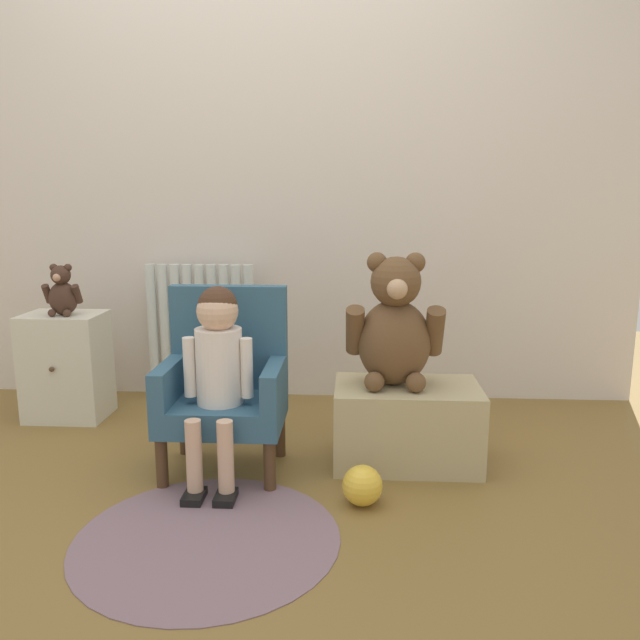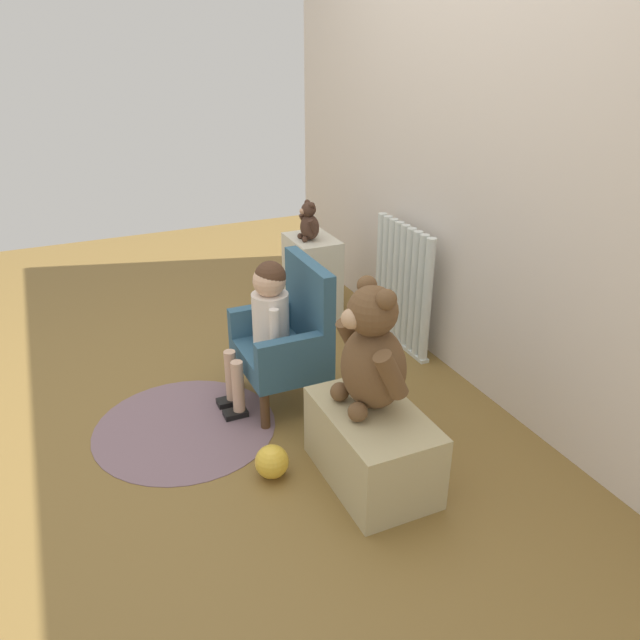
{
  "view_description": "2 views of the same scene",
  "coord_description": "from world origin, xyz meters",
  "px_view_note": "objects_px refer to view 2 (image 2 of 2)",
  "views": [
    {
      "loc": [
        0.49,
        -1.86,
        1.04
      ],
      "look_at": [
        0.35,
        0.43,
        0.58
      ],
      "focal_mm": 35.0,
      "sensor_mm": 36.0,
      "label": 1
    },
    {
      "loc": [
        2.44,
        -0.54,
        1.66
      ],
      "look_at": [
        0.39,
        0.38,
        0.59
      ],
      "focal_mm": 35.0,
      "sensor_mm": 36.0,
      "label": 2
    }
  ],
  "objects_px": {
    "small_teddy_bear": "(309,223)",
    "child_figure": "(266,315)",
    "small_dresser": "(312,277)",
    "large_teddy_bear": "(372,354)",
    "low_bench": "(372,446)",
    "floor_rug": "(185,427)",
    "radiator": "(402,286)",
    "child_armchair": "(289,337)",
    "toy_ball": "(272,462)"
  },
  "relations": [
    {
      "from": "small_teddy_bear",
      "to": "child_figure",
      "type": "bearing_deg",
      "value": -34.61
    },
    {
      "from": "small_dresser",
      "to": "large_teddy_bear",
      "type": "height_order",
      "value": "large_teddy_bear"
    },
    {
      "from": "low_bench",
      "to": "large_teddy_bear",
      "type": "bearing_deg",
      "value": 164.38
    },
    {
      "from": "large_teddy_bear",
      "to": "floor_rug",
      "type": "height_order",
      "value": "large_teddy_bear"
    },
    {
      "from": "small_dresser",
      "to": "low_bench",
      "type": "height_order",
      "value": "small_dresser"
    },
    {
      "from": "low_bench",
      "to": "small_dresser",
      "type": "bearing_deg",
      "value": 164.82
    },
    {
      "from": "radiator",
      "to": "child_figure",
      "type": "xyz_separation_m",
      "value": [
        0.29,
        -0.9,
        0.12
      ]
    },
    {
      "from": "child_armchair",
      "to": "toy_ball",
      "type": "xyz_separation_m",
      "value": [
        0.52,
        -0.29,
        -0.26
      ]
    },
    {
      "from": "radiator",
      "to": "large_teddy_bear",
      "type": "relative_size",
      "value": 1.36
    },
    {
      "from": "low_bench",
      "to": "floor_rug",
      "type": "height_order",
      "value": "low_bench"
    },
    {
      "from": "child_armchair",
      "to": "low_bench",
      "type": "distance_m",
      "value": 0.72
    },
    {
      "from": "small_teddy_bear",
      "to": "toy_ball",
      "type": "bearing_deg",
      "value": -28.99
    },
    {
      "from": "large_teddy_bear",
      "to": "toy_ball",
      "type": "distance_m",
      "value": 0.61
    },
    {
      "from": "small_dresser",
      "to": "large_teddy_bear",
      "type": "bearing_deg",
      "value": -15.16
    },
    {
      "from": "radiator",
      "to": "child_armchair",
      "type": "relative_size",
      "value": 1.01
    },
    {
      "from": "child_armchair",
      "to": "large_teddy_bear",
      "type": "relative_size",
      "value": 1.35
    },
    {
      "from": "child_figure",
      "to": "small_teddy_bear",
      "type": "height_order",
      "value": "small_teddy_bear"
    },
    {
      "from": "large_teddy_bear",
      "to": "floor_rug",
      "type": "bearing_deg",
      "value": -133.88
    },
    {
      "from": "child_armchair",
      "to": "small_dresser",
      "type": "bearing_deg",
      "value": 150.11
    },
    {
      "from": "radiator",
      "to": "toy_ball",
      "type": "bearing_deg",
      "value": -53.02
    },
    {
      "from": "large_teddy_bear",
      "to": "toy_ball",
      "type": "xyz_separation_m",
      "value": [
        -0.12,
        -0.37,
        -0.47
      ]
    },
    {
      "from": "low_bench",
      "to": "small_teddy_bear",
      "type": "relative_size",
      "value": 2.39
    },
    {
      "from": "small_teddy_bear",
      "to": "floor_rug",
      "type": "relative_size",
      "value": 0.29
    },
    {
      "from": "small_dresser",
      "to": "floor_rug",
      "type": "height_order",
      "value": "small_dresser"
    },
    {
      "from": "child_figure",
      "to": "small_dresser",
      "type": "bearing_deg",
      "value": 144.82
    },
    {
      "from": "child_figure",
      "to": "large_teddy_bear",
      "type": "distance_m",
      "value": 0.68
    },
    {
      "from": "toy_ball",
      "to": "low_bench",
      "type": "bearing_deg",
      "value": 64.03
    },
    {
      "from": "low_bench",
      "to": "small_teddy_bear",
      "type": "distance_m",
      "value": 1.65
    },
    {
      "from": "child_figure",
      "to": "small_teddy_bear",
      "type": "xyz_separation_m",
      "value": [
        -0.84,
        0.58,
        0.14
      ]
    },
    {
      "from": "radiator",
      "to": "child_armchair",
      "type": "distance_m",
      "value": 0.84
    },
    {
      "from": "low_bench",
      "to": "small_teddy_bear",
      "type": "bearing_deg",
      "value": 165.58
    },
    {
      "from": "low_bench",
      "to": "child_figure",
      "type": "bearing_deg",
      "value": -165.41
    },
    {
      "from": "small_dresser",
      "to": "low_bench",
      "type": "bearing_deg",
      "value": -15.18
    },
    {
      "from": "radiator",
      "to": "child_figure",
      "type": "height_order",
      "value": "child_figure"
    },
    {
      "from": "small_teddy_bear",
      "to": "toy_ball",
      "type": "relative_size",
      "value": 1.7
    },
    {
      "from": "child_figure",
      "to": "low_bench",
      "type": "height_order",
      "value": "child_figure"
    },
    {
      "from": "radiator",
      "to": "large_teddy_bear",
      "type": "xyz_separation_m",
      "value": [
        0.93,
        -0.7,
        0.19
      ]
    },
    {
      "from": "low_bench",
      "to": "child_armchair",
      "type": "bearing_deg",
      "value": -174.25
    },
    {
      "from": "toy_ball",
      "to": "small_teddy_bear",
      "type": "bearing_deg",
      "value": 151.01
    },
    {
      "from": "child_armchair",
      "to": "low_bench",
      "type": "relative_size",
      "value": 1.24
    },
    {
      "from": "large_teddy_bear",
      "to": "toy_ball",
      "type": "height_order",
      "value": "large_teddy_bear"
    },
    {
      "from": "small_dresser",
      "to": "floor_rug",
      "type": "bearing_deg",
      "value": -48.67
    },
    {
      "from": "radiator",
      "to": "child_figure",
      "type": "relative_size",
      "value": 0.97
    },
    {
      "from": "small_dresser",
      "to": "toy_ball",
      "type": "relative_size",
      "value": 3.61
    },
    {
      "from": "radiator",
      "to": "floor_rug",
      "type": "height_order",
      "value": "radiator"
    },
    {
      "from": "radiator",
      "to": "small_dresser",
      "type": "distance_m",
      "value": 0.65
    },
    {
      "from": "small_dresser",
      "to": "toy_ball",
      "type": "height_order",
      "value": "small_dresser"
    },
    {
      "from": "large_teddy_bear",
      "to": "toy_ball",
      "type": "bearing_deg",
      "value": -107.83
    },
    {
      "from": "child_figure",
      "to": "small_teddy_bear",
      "type": "bearing_deg",
      "value": 145.39
    },
    {
      "from": "radiator",
      "to": "low_bench",
      "type": "bearing_deg",
      "value": -36.08
    }
  ]
}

